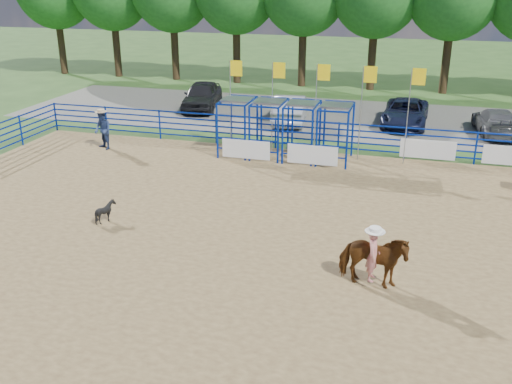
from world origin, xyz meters
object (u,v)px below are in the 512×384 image
horse_and_rider (373,257)px  car_b (290,109)px  car_a (202,96)px  calf (106,211)px  car_d (496,121)px  car_c (405,113)px  spectator_cowboy (103,130)px

horse_and_rider → car_b: 17.79m
car_a → calf: bearing=-89.8°
car_a → car_d: (16.73, -1.23, -0.16)m
car_a → car_c: (12.13, -0.69, -0.13)m
horse_and_rider → car_b: size_ratio=0.52×
horse_and_rider → car_b: (-6.00, 16.75, -0.11)m
car_b → car_c: size_ratio=0.95×
car_a → car_b: car_a is taller
car_a → car_b: (5.93, -1.86, -0.04)m
spectator_cowboy → car_d: size_ratio=0.41×
car_a → spectator_cowboy: bearing=-108.8°
car_b → car_d: (10.80, 0.63, -0.12)m
car_d → spectator_cowboy: bearing=18.9°
car_b → car_d: car_b is taller
spectator_cowboy → car_b: (7.42, 7.37, -0.17)m
spectator_cowboy → car_a: size_ratio=0.39×
horse_and_rider → car_d: horse_and_rider is taller
horse_and_rider → car_c: size_ratio=0.49×
car_a → car_c: 12.15m
horse_and_rider → car_c: horse_and_rider is taller
spectator_cowboy → horse_and_rider: bearing=-35.0°
horse_and_rider → spectator_cowboy: horse_and_rider is taller
car_b → car_c: car_b is taller
horse_and_rider → car_a: horse_and_rider is taller
car_a → car_d: size_ratio=1.06×
car_b → car_d: bearing=175.8°
car_c → car_d: size_ratio=1.10×
car_a → car_b: size_ratio=1.02×
car_a → car_d: bearing=-13.8°
car_c → car_a: bearing=179.1°
calf → car_d: (13.83, 15.55, 0.28)m
calf → car_c: size_ratio=0.15×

